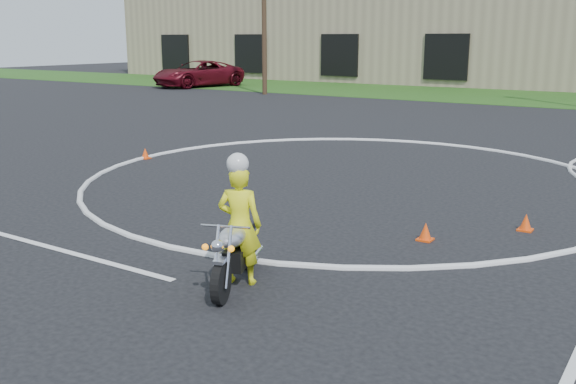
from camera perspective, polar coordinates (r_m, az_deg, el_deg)
The scene contains 8 objects.
ground at distance 12.52m, azimuth -1.02°, elevation -1.37°, with size 120.00×120.00×0.00m, color black.
grass_strip at distance 37.78m, azimuth 22.76°, elevation 7.62°, with size 120.00×10.00×0.02m, color #1E4714.
course_markings at distance 15.43m, azimuth 14.90°, elevation 1.06°, with size 19.05×19.05×0.12m.
primary_motorcycle at distance 8.52m, azimuth -4.73°, elevation -5.37°, with size 0.83×1.75×0.96m.
rider_primary_grp at distance 8.51m, azimuth -4.33°, elevation -2.60°, with size 0.69×0.57×1.79m.
pickup_grp at distance 44.35m, azimuth -8.00°, elevation 10.37°, with size 4.31×6.78×1.74m.
traffic_cones at distance 13.70m, azimuth 20.07°, elevation -0.31°, with size 18.75×13.96×0.30m.
warehouse at distance 55.82m, azimuth 6.86°, elevation 14.41°, with size 41.00×17.00×8.30m.
Camera 1 is at (6.78, -10.02, 3.22)m, focal length 40.00 mm.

